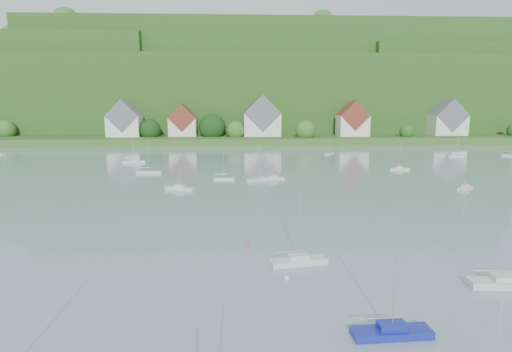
# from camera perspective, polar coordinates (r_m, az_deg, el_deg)

# --- Properties ---
(far_shore_strip) EXTENTS (600.00, 60.00, 3.00)m
(far_shore_strip) POSITION_cam_1_polar(r_m,az_deg,el_deg) (200.39, -0.80, 5.26)
(far_shore_strip) COLOR #2B4F1D
(far_shore_strip) RESTS_ON ground
(forested_ridge) EXTENTS (620.00, 181.22, 69.89)m
(forested_ridge) POSITION_cam_1_polar(r_m,az_deg,el_deg) (268.45, -1.19, 10.93)
(forested_ridge) COLOR #194315
(forested_ridge) RESTS_ON ground
(village_building_0) EXTENTS (14.00, 10.40, 16.00)m
(village_building_0) POSITION_cam_1_polar(r_m,az_deg,el_deg) (193.15, -17.35, 7.05)
(village_building_0) COLOR silver
(village_building_0) RESTS_ON far_shore_strip
(village_building_1) EXTENTS (12.00, 9.36, 14.00)m
(village_building_1) POSITION_cam_1_polar(r_m,az_deg,el_deg) (190.39, -9.84, 7.08)
(village_building_1) COLOR silver
(village_building_1) RESTS_ON far_shore_strip
(village_building_2) EXTENTS (16.00, 11.44, 18.00)m
(village_building_2) POSITION_cam_1_polar(r_m,az_deg,el_deg) (188.16, 0.84, 7.66)
(village_building_2) COLOR silver
(village_building_2) RESTS_ON far_shore_strip
(village_building_3) EXTENTS (13.00, 10.40, 15.50)m
(village_building_3) POSITION_cam_1_polar(r_m,az_deg,el_deg) (192.77, 12.93, 7.21)
(village_building_3) COLOR silver
(village_building_3) RESTS_ON far_shore_strip
(village_building_4) EXTENTS (15.00, 10.40, 16.50)m
(village_building_4) POSITION_cam_1_polar(r_m,az_deg,el_deg) (212.81, 24.48, 6.85)
(village_building_4) COLOR silver
(village_building_4) RESTS_ON far_shore_strip
(near_sailboat_1) EXTENTS (5.90, 1.94, 7.86)m
(near_sailboat_1) POSITION_cam_1_polar(r_m,az_deg,el_deg) (34.08, 17.86, -19.32)
(near_sailboat_1) COLOR navy
(near_sailboat_1) RESTS_ON ground
(near_sailboat_3) EXTENTS (6.26, 2.84, 8.16)m
(near_sailboat_3) POSITION_cam_1_polar(r_m,az_deg,el_deg) (45.61, 5.78, -11.28)
(near_sailboat_3) COLOR silver
(near_sailboat_3) RESTS_ON ground
(near_sailboat_4) EXTENTS (6.65, 2.34, 8.81)m
(near_sailboat_4) POSITION_cam_1_polar(r_m,az_deg,el_deg) (46.33, 30.58, -12.25)
(near_sailboat_4) COLOR silver
(near_sailboat_4) RESTS_ON ground
(mooring_buoy_1) EXTENTS (0.49, 0.49, 0.49)m
(mooring_buoy_1) POSITION_cam_1_polar(r_m,az_deg,el_deg) (42.03, 4.15, -13.77)
(mooring_buoy_1) COLOR white
(mooring_buoy_1) RESTS_ON ground
(mooring_buoy_3) EXTENTS (0.41, 0.41, 0.41)m
(mooring_buoy_3) POSITION_cam_1_polar(r_m,az_deg,el_deg) (51.24, -1.11, -9.37)
(mooring_buoy_3) COLOR #DB4A1C
(mooring_buoy_3) RESTS_ON ground
(far_sailboat_cluster) EXTENTS (198.76, 68.85, 8.71)m
(far_sailboat_cluster) POSITION_cam_1_polar(r_m,az_deg,el_deg) (117.16, 6.35, 1.55)
(far_sailboat_cluster) COLOR silver
(far_sailboat_cluster) RESTS_ON ground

